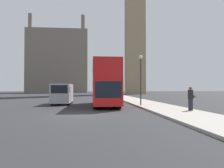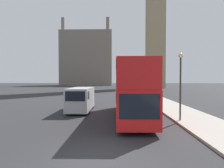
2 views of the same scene
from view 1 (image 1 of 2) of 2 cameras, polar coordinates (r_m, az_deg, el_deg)
name	(u,v)px [view 1 (image 1 of 2)]	position (r m, az deg, el deg)	size (l,w,h in m)	color
ground_plane	(82,115)	(15.01, -7.72, -7.95)	(300.00, 300.00, 0.00)	#28282B
sidewalk_strip	(180,113)	(16.22, 17.37, -7.14)	(3.66, 120.00, 0.15)	#9E998E
building_block_distant	(59,62)	(106.27, -13.75, 5.59)	(27.18, 14.50, 35.00)	slate
red_double_decker_bus	(105,82)	(22.65, -1.93, 0.45)	(2.49, 10.30, 4.38)	red
white_van	(62,93)	(25.52, -12.85, -2.40)	(2.02, 5.07, 2.30)	#B2B7BC
pedestrian	(191,99)	(17.28, 19.85, -3.58)	(0.55, 0.39, 1.76)	#23232D
street_lamp	(141,72)	(21.70, 7.51, 3.21)	(0.36, 0.36, 4.91)	#2D332D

